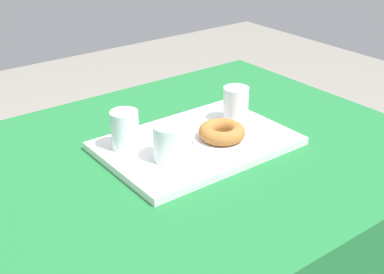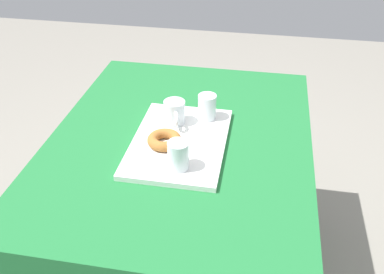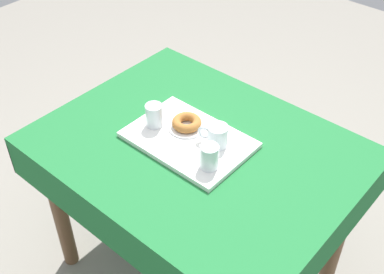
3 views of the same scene
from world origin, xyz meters
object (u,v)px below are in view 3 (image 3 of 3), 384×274
at_px(serving_tray, 189,140).
at_px(water_glass_near, 154,117).
at_px(dining_table, 198,169).
at_px(donut_plate_left, 187,127).
at_px(tea_mug_left, 217,136).
at_px(water_glass_far, 209,158).
at_px(sugar_donut_left, 187,123).

bearing_deg(serving_tray, water_glass_near, 10.75).
bearing_deg(dining_table, donut_plate_left, -21.93).
xyz_separation_m(tea_mug_left, water_glass_near, (0.24, 0.06, 0.00)).
relative_size(dining_table, serving_tray, 2.57).
xyz_separation_m(serving_tray, water_glass_far, (-0.15, 0.07, 0.05)).
bearing_deg(donut_plate_left, serving_tray, 138.15).
xyz_separation_m(water_glass_near, donut_plate_left, (-0.10, -0.07, -0.04)).
bearing_deg(water_glass_far, sugar_donut_left, -28.75).
xyz_separation_m(dining_table, sugar_donut_left, (0.08, -0.03, 0.16)).
distance_m(water_glass_near, donut_plate_left, 0.12).
relative_size(serving_tray, tea_mug_left, 3.99).
height_order(tea_mug_left, donut_plate_left, tea_mug_left).
height_order(dining_table, donut_plate_left, donut_plate_left).
distance_m(serving_tray, sugar_donut_left, 0.07).
bearing_deg(tea_mug_left, donut_plate_left, -1.01).
distance_m(dining_table, tea_mug_left, 0.19).
bearing_deg(water_glass_near, sugar_donut_left, -146.51).
bearing_deg(sugar_donut_left, serving_tray, 138.15).
distance_m(dining_table, sugar_donut_left, 0.18).
distance_m(dining_table, serving_tray, 0.13).
bearing_deg(sugar_donut_left, dining_table, 158.07).
relative_size(tea_mug_left, donut_plate_left, 0.80).
relative_size(water_glass_far, sugar_donut_left, 0.82).
bearing_deg(water_glass_near, donut_plate_left, -146.51).
bearing_deg(tea_mug_left, serving_tray, 19.98).
height_order(water_glass_near, sugar_donut_left, water_glass_near).
xyz_separation_m(water_glass_near, water_glass_far, (-0.29, 0.04, 0.00)).
bearing_deg(donut_plate_left, water_glass_far, 151.25).
distance_m(donut_plate_left, sugar_donut_left, 0.02).
height_order(water_glass_near, water_glass_far, same).
relative_size(serving_tray, water_glass_far, 4.91).
xyz_separation_m(serving_tray, water_glass_near, (0.14, 0.03, 0.05)).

